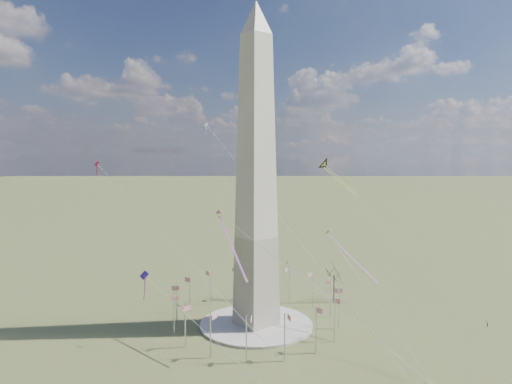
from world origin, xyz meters
TOP-DOWN VIEW (x-y plane):
  - ground at (0.00, 0.00)m, footprint 2000.00×2000.00m
  - plaza at (0.00, 0.00)m, footprint 36.00×36.00m
  - washington_monument at (0.00, 0.00)m, footprint 15.56×15.56m
  - flagpole_ring at (-0.00, -0.00)m, footprint 54.40×54.40m
  - tree_near at (38.74, 1.28)m, footprint 8.12×8.12m
  - person_east at (56.13, -47.45)m, footprint 0.73×0.61m
  - kite_delta_black at (40.24, 7.26)m, footprint 6.11×16.32m
  - kite_diamond_purple at (-33.84, 9.01)m, footprint 1.74×2.93m
  - kite_streamer_left at (21.13, -18.06)m, footprint 2.05×19.85m
  - kite_streamer_mid at (-14.62, -4.79)m, footprint 8.03×23.22m
  - kite_streamer_right at (28.47, 4.80)m, footprint 19.53×14.86m
  - kite_small_red at (-39.22, 28.88)m, footprint 1.15×1.88m
  - kite_small_white at (14.16, 49.72)m, footprint 1.45×1.85m

SIDE VIEW (x-z plane):
  - ground at x=0.00m, z-range 0.00..0.00m
  - plaza at x=0.00m, z-range 0.00..0.80m
  - person_east at x=56.13m, z-range 0.00..1.70m
  - flagpole_ring at x=0.00m, z-range 0.77..13.77m
  - kite_streamer_right at x=28.47m, z-range 1.99..17.95m
  - tree_near at x=38.74m, z-range 3.02..17.23m
  - kite_diamond_purple at x=-33.84m, z-range 15.00..24.01m
  - kite_streamer_left at x=21.13m, z-range 17.88..31.50m
  - kite_streamer_mid at x=-14.62m, z-range 23.73..40.08m
  - washington_monument at x=0.00m, z-range -2.05..97.95m
  - kite_delta_black at x=40.24m, z-range 43.07..56.55m
  - kite_small_red at x=-39.22m, z-range 49.23..53.57m
  - kite_small_white at x=14.16m, z-range 63.62..68.42m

